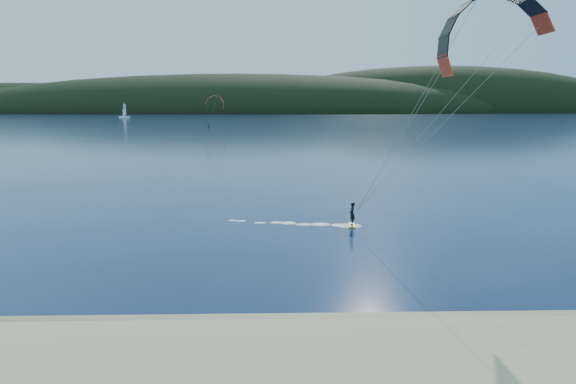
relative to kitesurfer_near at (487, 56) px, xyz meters
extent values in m
cube|color=olive|center=(-17.45, -15.43, -12.87)|extent=(220.00, 2.50, 0.10)
ellipsoid|color=black|center=(-67.45, 700.07, -12.92)|extent=(840.00, 280.00, 110.00)
ellipsoid|color=black|center=(242.55, 740.07, -12.92)|extent=(600.00, 240.00, 140.00)
ellipsoid|color=black|center=(-397.45, 760.07, -12.92)|extent=(520.00, 220.00, 90.00)
cube|color=#C39016|center=(-8.80, 2.93, -12.87)|extent=(0.60, 1.53, 0.09)
imported|color=black|center=(-8.80, 2.93, -11.91)|extent=(0.50, 0.71, 1.85)
cylinder|color=gray|center=(-4.02, 1.24, -5.56)|extent=(0.02, 0.02, 15.23)
cube|color=#C39016|center=(-43.15, 179.79, -12.87)|extent=(1.09, 1.43, 0.08)
imported|color=black|center=(-43.15, 179.79, -11.98)|extent=(0.98, 1.05, 1.71)
cylinder|color=gray|center=(-41.24, 176.34, -7.29)|extent=(0.02, 0.02, 11.28)
cube|color=white|center=(-137.95, 379.67, -12.36)|extent=(9.39, 6.21, 1.57)
cylinder|color=white|center=(-137.95, 379.67, -6.19)|extent=(0.22, 0.22, 12.33)
cube|color=white|center=(-137.89, 381.24, -6.19)|extent=(1.21, 2.70, 8.97)
cube|color=white|center=(-137.89, 377.88, -8.44)|extent=(0.95, 2.09, 5.60)
camera|label=1|loc=(-14.90, -35.75, -3.47)|focal=31.17mm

